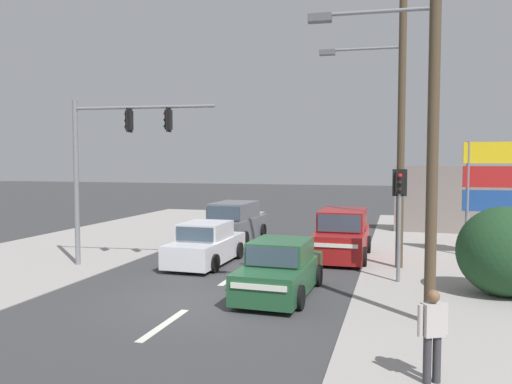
{
  "coord_description": "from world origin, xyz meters",
  "views": [
    {
      "loc": [
        5.18,
        -12.36,
        3.78
      ],
      "look_at": [
        0.51,
        4.0,
        2.76
      ],
      "focal_mm": 35.0,
      "sensor_mm": 36.0,
      "label": 1
    }
  ],
  "objects": [
    {
      "name": "utility_pole_foreground_right",
      "position": [
        5.8,
        -0.23,
        5.4
      ],
      "size": [
        3.78,
        0.45,
        10.07
      ],
      "color": "#4C3D2B",
      "rests_on": "ground"
    },
    {
      "name": "lane_dash_near",
      "position": [
        0.0,
        -2.0,
        0.0
      ],
      "size": [
        0.2,
        2.4,
        0.01
      ],
      "primitive_type": "cube",
      "color": "silver",
      "rests_on": "ground"
    },
    {
      "name": "lane_dash_mid",
      "position": [
        0.0,
        3.0,
        0.0
      ],
      "size": [
        0.2,
        2.4,
        0.01
      ],
      "primitive_type": "cube",
      "color": "silver",
      "rests_on": "ground"
    },
    {
      "name": "sedan_crossing_left",
      "position": [
        1.99,
        1.35,
        0.7
      ],
      "size": [
        1.98,
        4.28,
        1.56
      ],
      "color": "#235633",
      "rests_on": "ground"
    },
    {
      "name": "utility_pole_midground_right",
      "position": [
        5.13,
        5.94,
        5.77
      ],
      "size": [
        3.78,
        0.45,
        10.8
      ],
      "color": "#4C3D2B",
      "rests_on": "ground"
    },
    {
      "name": "shopping_plaza_sign",
      "position": [
        8.71,
        9.04,
        2.98
      ],
      "size": [
        2.1,
        0.16,
        4.6
      ],
      "color": "slate",
      "rests_on": "ground"
    },
    {
      "name": "pedestrian_at_kerb",
      "position": [
        5.79,
        -3.58,
        0.93
      ],
      "size": [
        0.5,
        0.36,
        1.63
      ],
      "color": "#333338",
      "rests_on": "ground"
    },
    {
      "name": "suv_kerbside_parked",
      "position": [
        -2.21,
        9.93,
        0.88
      ],
      "size": [
        2.15,
        4.58,
        1.9
      ],
      "color": "slate",
      "rests_on": "ground"
    },
    {
      "name": "ground_plane",
      "position": [
        0.0,
        0.0,
        0.0
      ],
      "size": [
        140.0,
        140.0,
        0.0
      ],
      "primitive_type": "plane",
      "color": "#3A3A3D"
    },
    {
      "name": "suv_oncoming_mid",
      "position": [
        3.1,
        7.34,
        0.88
      ],
      "size": [
        2.07,
        4.54,
        1.9
      ],
      "color": "maroon",
      "rests_on": "ground"
    },
    {
      "name": "lane_dash_far",
      "position": [
        0.0,
        8.0,
        0.0
      ],
      "size": [
        0.2,
        2.4,
        0.01
      ],
      "primitive_type": "cube",
      "color": "silver",
      "rests_on": "ground"
    },
    {
      "name": "traffic_signal_mast",
      "position": [
        -4.78,
        3.38,
        4.15
      ],
      "size": [
        5.27,
        0.68,
        6.0
      ],
      "color": "slate",
      "rests_on": "ground"
    },
    {
      "name": "pedestal_signal_right_kerb",
      "position": [
        5.23,
        3.74,
        2.42
      ],
      "size": [
        0.44,
        0.29,
        3.56
      ],
      "color": "slate",
      "rests_on": "ground"
    },
    {
      "name": "sedan_receding_far",
      "position": [
        -1.65,
        4.77,
        0.7
      ],
      "size": [
        1.94,
        4.26,
        1.56
      ],
      "color": "silver",
      "rests_on": "ground"
    },
    {
      "name": "kerb_left_verge",
      "position": [
        -8.5,
        4.0,
        0.01
      ],
      "size": [
        8.0,
        40.0,
        0.02
      ],
      "primitive_type": "cube",
      "color": "#A39E99",
      "rests_on": "ground"
    },
    {
      "name": "roadside_bush",
      "position": [
        8.22,
        2.83,
        1.19
      ],
      "size": [
        2.74,
        2.35,
        2.54
      ],
      "color": "#1E4223",
      "rests_on": "ground"
    }
  ]
}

